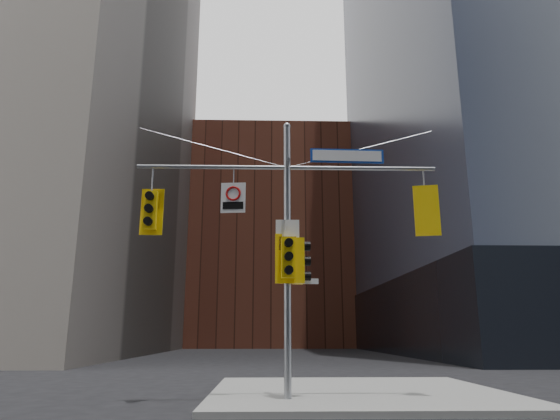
{
  "coord_description": "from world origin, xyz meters",
  "views": [
    {
      "loc": [
        -0.53,
        -10.7,
        1.67
      ],
      "look_at": [
        -0.19,
        2.0,
        4.83
      ],
      "focal_mm": 32.0,
      "sensor_mm": 36.0,
      "label": 1
    }
  ],
  "objects": [
    {
      "name": "ground",
      "position": [
        0.0,
        0.0,
        0.0
      ],
      "size": [
        160.0,
        160.0,
        0.0
      ],
      "primitive_type": "plane",
      "color": "black",
      "rests_on": "ground"
    },
    {
      "name": "sidewalk_corner",
      "position": [
        2.0,
        4.0,
        0.07
      ],
      "size": [
        8.0,
        8.0,
        0.15
      ],
      "primitive_type": "cube",
      "color": "gray",
      "rests_on": "ground"
    },
    {
      "name": "brick_midrise",
      "position": [
        0.0,
        58.0,
        14.0
      ],
      "size": [
        26.0,
        20.0,
        28.0
      ],
      "primitive_type": "cube",
      "color": "brown",
      "rests_on": "ground"
    },
    {
      "name": "signal_assembly",
      "position": [
        0.0,
        1.99,
        4.42
      ],
      "size": [
        8.0,
        0.8,
        7.3
      ],
      "color": "gray",
      "rests_on": "ground"
    },
    {
      "name": "traffic_light_west_arm",
      "position": [
        -3.57,
        2.01,
        4.8
      ],
      "size": [
        0.6,
        0.46,
        1.25
      ],
      "rotation": [
        0.0,
        0.0,
        -0.01
      ],
      "color": "yellow",
      "rests_on": "ground"
    },
    {
      "name": "traffic_light_east_arm",
      "position": [
        3.68,
        1.99,
        4.8
      ],
      "size": [
        0.64,
        0.58,
        1.35
      ],
      "rotation": [
        0.0,
        0.0,
        2.94
      ],
      "color": "yellow",
      "rests_on": "ground"
    },
    {
      "name": "traffic_light_pole_side",
      "position": [
        0.33,
        2.0,
        3.48
      ],
      "size": [
        0.47,
        0.4,
        1.16
      ],
      "rotation": [
        0.0,
        0.0,
        1.67
      ],
      "color": "yellow",
      "rests_on": "ground"
    },
    {
      "name": "traffic_light_pole_front",
      "position": [
        -0.0,
        1.73,
        3.53
      ],
      "size": [
        0.61,
        0.5,
        1.27
      ],
      "rotation": [
        0.0,
        0.0,
        0.08
      ],
      "color": "yellow",
      "rests_on": "ground"
    },
    {
      "name": "street_sign_blade",
      "position": [
        1.63,
        2.0,
        6.35
      ],
      "size": [
        2.0,
        0.11,
        0.39
      ],
      "rotation": [
        0.0,
        0.0,
        0.03
      ],
      "color": "#11379F",
      "rests_on": "ground"
    },
    {
      "name": "regulatory_sign_arm",
      "position": [
        -1.42,
        1.97,
        5.18
      ],
      "size": [
        0.65,
        0.12,
        0.82
      ],
      "rotation": [
        0.0,
        0.0,
        -0.1
      ],
      "color": "silver",
      "rests_on": "ground"
    },
    {
      "name": "regulatory_sign_pole",
      "position": [
        0.0,
        1.88,
        4.12
      ],
      "size": [
        0.61,
        0.05,
        0.8
      ],
      "rotation": [
        0.0,
        0.0,
        -0.02
      ],
      "color": "silver",
      "rests_on": "ground"
    },
    {
      "name": "street_blade_ew",
      "position": [
        0.45,
        2.0,
        2.97
      ],
      "size": [
        0.69,
        0.1,
        0.14
      ],
      "rotation": [
        0.0,
        0.0,
        0.11
      ],
      "color": "silver",
      "rests_on": "ground"
    },
    {
      "name": "street_blade_ns",
      "position": [
        0.0,
        2.45,
        2.87
      ],
      "size": [
        0.08,
        0.73,
        0.15
      ],
      "rotation": [
        0.0,
        0.0,
        -0.07
      ],
      "color": "#145926",
      "rests_on": "ground"
    }
  ]
}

